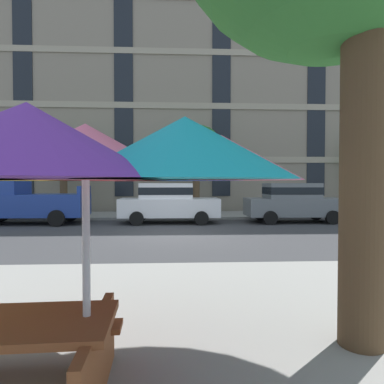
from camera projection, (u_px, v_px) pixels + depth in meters
The scene contains 10 objects.
ground_plane at pixel (172, 236), 11.70m from camera, with size 120.00×120.00×0.00m, color #38383A.
sidewalk_far at pixel (173, 215), 18.49m from camera, with size 56.00×3.60×0.12m, color gray.
apartment_building at pixel (173, 81), 26.41m from camera, with size 46.50×12.08×19.20m.
pickup_blue at pixel (21, 200), 15.03m from camera, with size 5.10×2.12×2.20m.
sedan_white at pixel (168, 202), 15.36m from camera, with size 4.40×1.98×1.78m.
sedan_gray at pixel (293, 201), 15.65m from camera, with size 4.40×1.98×1.78m.
street_tree_left at pixel (64, 154), 17.89m from camera, with size 2.86×2.49×4.66m.
street_tree_middle at pixel (196, 146), 18.59m from camera, with size 2.78×2.85×4.97m.
street_tree_right at pixel (376, 157), 19.67m from camera, with size 2.40×2.44×4.54m.
patio_umbrella at pixel (85, 156), 2.63m from camera, with size 3.35×3.35×2.25m.
Camera 1 is at (0.09, -11.68, 1.80)m, focal length 32.22 mm.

